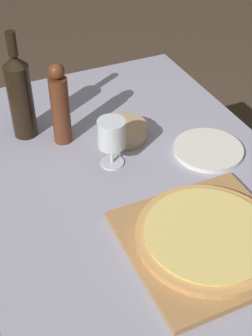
{
  "coord_description": "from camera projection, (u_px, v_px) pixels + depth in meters",
  "views": [
    {
      "loc": [
        -0.41,
        -0.83,
        1.56
      ],
      "look_at": [
        -0.03,
        0.02,
        0.79
      ],
      "focal_mm": 50.0,
      "sensor_mm": 36.0,
      "label": 1
    }
  ],
  "objects": [
    {
      "name": "dinner_plate",
      "position": [
        208.0,
        150.0,
        1.36
      ],
      "size": [
        0.2,
        0.2,
        0.01
      ],
      "color": "silver",
      "rests_on": "dining_table"
    },
    {
      "name": "wine_bottle",
      "position": [
        20.0,
        95.0,
        1.34
      ],
      "size": [
        0.07,
        0.07,
        0.33
      ],
      "color": "black",
      "rests_on": "dining_table"
    },
    {
      "name": "ground_plane",
      "position": [
        136.0,
        336.0,
        1.71
      ],
      "size": [
        12.0,
        12.0,
        0.0
      ],
      "primitive_type": "plane",
      "color": "#4C3D2D"
    },
    {
      "name": "pizza",
      "position": [
        208.0,
        235.0,
        1.07
      ],
      "size": [
        0.34,
        0.34,
        0.02
      ],
      "color": "tan",
      "rests_on": "cutting_board"
    },
    {
      "name": "pepper_mill",
      "position": [
        60.0,
        106.0,
        1.33
      ],
      "size": [
        0.05,
        0.05,
        0.25
      ],
      "color": "#5B2D19",
      "rests_on": "dining_table"
    },
    {
      "name": "dining_table",
      "position": [
        139.0,
        213.0,
        1.3
      ],
      "size": [
        0.86,
        1.34,
        0.73
      ],
      "color": "#9393A8",
      "rests_on": "ground_plane"
    },
    {
      "name": "wine_glass",
      "position": [
        112.0,
        135.0,
        1.26
      ],
      "size": [
        0.08,
        0.08,
        0.14
      ],
      "color": "silver",
      "rests_on": "dining_table"
    },
    {
      "name": "cutting_board",
      "position": [
        207.0,
        241.0,
        1.08
      ],
      "size": [
        0.37,
        0.36,
        0.02
      ],
      "color": "#A87A47",
      "rests_on": "dining_table"
    },
    {
      "name": "small_bowl",
      "position": [
        125.0,
        132.0,
        1.4
      ],
      "size": [
        0.13,
        0.13,
        0.05
      ],
      "color": "tan",
      "rests_on": "dining_table"
    }
  ]
}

